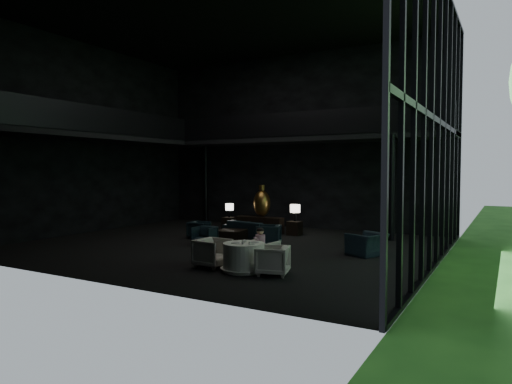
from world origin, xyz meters
The scene contains 35 objects.
floor centered at (0.00, 0.00, 0.00)m, with size 14.00×12.00×0.02m, color black.
ceiling centered at (0.00, 0.00, 8.00)m, with size 14.00×12.00×0.02m, color black.
wall_back centered at (0.00, 6.00, 4.00)m, with size 14.00×0.04×8.00m, color black.
wall_front centered at (0.00, -6.00, 4.00)m, with size 14.00×0.04×8.00m, color black.
wall_left centered at (-7.00, 0.00, 4.00)m, with size 0.04×12.00×8.00m, color black.
curtain_wall centered at (6.95, 0.00, 4.00)m, with size 0.20×12.00×8.00m, color black, non-canonical shape.
mezzanine_left centered at (-6.00, 0.00, 4.00)m, with size 2.00×12.00×0.25m, color black.
mezzanine_back centered at (1.00, 5.00, 4.00)m, with size 12.00×2.00×0.25m, color black.
railing_left centered at (-5.00, 0.00, 4.60)m, with size 0.06×12.00×1.00m, color black.
railing_back centered at (1.00, 4.00, 4.60)m, with size 12.00×0.06×1.00m, color black.
column_nw centered at (-5.00, 5.70, 2.00)m, with size 0.24×0.24×4.00m, color black.
column_ne centered at (4.80, 4.00, 2.00)m, with size 0.24×0.24×4.00m, color black.
console centered at (-0.59, 3.46, 0.34)m, with size 2.12×0.48×0.67m, color black.
bronze_urn centered at (-0.59, 3.67, 1.25)m, with size 0.73×0.73×1.35m.
side_table_left centered at (-2.19, 3.57, 0.28)m, with size 0.52×0.52×0.57m, color black.
table_lamp_left centered at (-2.19, 3.59, 1.00)m, with size 0.36×0.36×0.61m.
side_table_right centered at (1.01, 3.53, 0.28)m, with size 0.52×0.52×0.57m, color black.
table_lamp_right centered at (1.01, 3.59, 1.06)m, with size 0.41×0.41×0.68m.
sofa centered at (-0.23, 2.03, 0.49)m, with size 2.49×0.73×0.97m, color #203542.
lounge_armchair_west centered at (-1.87, 0.88, 0.35)m, with size 0.68×0.63×0.70m, color #1E3642.
lounge_armchair_east centered at (1.32, 0.68, 0.43)m, with size 0.83×0.78×0.85m, color #173135.
lounge_armchair_south centered at (-0.68, -0.41, 0.36)m, with size 0.70×0.66×0.72m, color #1C3645.
window_armchair centered at (4.85, 0.53, 0.47)m, with size 1.08×0.70×0.94m, color #13292F.
coffee_table centered at (-0.35, 0.84, 0.22)m, with size 0.97×0.97×0.43m, color black.
dining_table centered at (2.64, -3.25, 0.33)m, with size 1.24×1.24×0.75m.
dining_chair_north centered at (2.74, -2.45, 0.41)m, with size 0.80×0.74×0.82m, color silver.
dining_chair_east centered at (3.47, -3.23, 0.43)m, with size 0.83×0.78×0.85m, color silver.
dining_chair_west centered at (1.61, -3.21, 0.48)m, with size 0.92×0.87×0.95m, color silver.
child centered at (2.62, -2.32, 0.75)m, with size 0.28×0.28×0.60m.
plate_a centered at (2.47, -3.40, 0.76)m, with size 0.24×0.24×0.02m, color white.
plate_b centered at (2.85, -3.07, 0.76)m, with size 0.24×0.24×0.02m, color white.
saucer centered at (2.95, -3.38, 0.76)m, with size 0.16×0.16×0.01m, color white.
coffee_cup centered at (2.84, -3.29, 0.79)m, with size 0.07×0.07×0.05m, color white.
cereal_bowl centered at (2.59, -3.15, 0.79)m, with size 0.14×0.14×0.07m, color white.
cream_pot centered at (2.72, -3.45, 0.78)m, with size 0.05×0.05×0.06m, color #99999E.
Camera 1 is at (8.74, -13.47, 2.66)m, focal length 32.00 mm.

